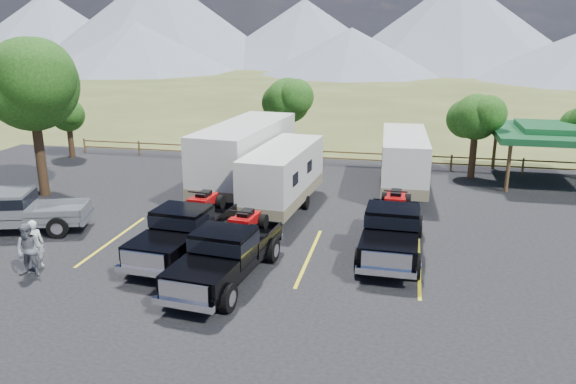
% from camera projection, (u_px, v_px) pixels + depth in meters
% --- Properties ---
extents(ground, '(320.00, 320.00, 0.00)m').
position_uv_depth(ground, '(224.00, 302.00, 17.59)').
color(ground, '#3F4D20').
rests_on(ground, ground).
extents(asphalt_lot, '(44.00, 34.00, 0.04)m').
position_uv_depth(asphalt_lot, '(250.00, 263.00, 20.40)').
color(asphalt_lot, black).
rests_on(asphalt_lot, ground).
extents(stall_lines, '(12.12, 5.50, 0.01)m').
position_uv_depth(stall_lines, '(257.00, 252.00, 21.33)').
color(stall_lines, yellow).
rests_on(stall_lines, asphalt_lot).
extents(tree_big_nw, '(5.54, 5.18, 7.84)m').
position_uv_depth(tree_big_nw, '(31.00, 84.00, 26.96)').
color(tree_big_nw, black).
rests_on(tree_big_nw, ground).
extents(tree_ne_a, '(3.11, 2.92, 4.76)m').
position_uv_depth(tree_ne_a, '(476.00, 117.00, 30.76)').
color(tree_ne_a, black).
rests_on(tree_ne_a, ground).
extents(tree_north, '(3.46, 3.24, 5.25)m').
position_uv_depth(tree_north, '(288.00, 101.00, 34.73)').
color(tree_north, black).
rests_on(tree_north, ground).
extents(tree_nw_small, '(2.59, 2.43, 3.85)m').
position_uv_depth(tree_nw_small, '(68.00, 115.00, 35.94)').
color(tree_nw_small, black).
rests_on(tree_nw_small, ground).
extents(rail_fence, '(36.12, 0.12, 1.00)m').
position_uv_depth(rail_fence, '(350.00, 157.00, 34.36)').
color(rail_fence, brown).
rests_on(rail_fence, ground).
extents(pavilion, '(6.20, 6.20, 3.22)m').
position_uv_depth(pavilion, '(553.00, 133.00, 30.14)').
color(pavilion, brown).
rests_on(pavilion, ground).
extents(mountain_range, '(209.00, 71.00, 20.00)m').
position_uv_depth(mountain_range, '(349.00, 28.00, 116.23)').
color(mountain_range, gray).
rests_on(mountain_range, ground).
extents(rig_left, '(2.58, 6.31, 2.06)m').
position_uv_depth(rig_left, '(186.00, 228.00, 21.01)').
color(rig_left, black).
rests_on(rig_left, asphalt_lot).
extents(rig_center, '(2.68, 6.30, 2.04)m').
position_uv_depth(rig_center, '(227.00, 252.00, 18.82)').
color(rig_center, black).
rests_on(rig_center, asphalt_lot).
extents(rig_right, '(2.35, 6.31, 2.09)m').
position_uv_depth(rig_right, '(392.00, 227.00, 21.02)').
color(rig_right, black).
rests_on(rig_right, asphalt_lot).
extents(trailer_left, '(3.49, 10.41, 3.60)m').
position_uv_depth(trailer_left, '(245.00, 158.00, 28.25)').
color(trailer_left, silver).
rests_on(trailer_left, asphalt_lot).
extents(trailer_center, '(2.76, 8.48, 2.93)m').
position_uv_depth(trailer_center, '(283.00, 177.00, 25.98)').
color(trailer_center, silver).
rests_on(trailer_center, asphalt_lot).
extents(trailer_right, '(2.48, 8.55, 2.97)m').
position_uv_depth(trailer_right, '(404.00, 162.00, 28.85)').
color(trailer_right, silver).
rests_on(trailer_right, asphalt_lot).
extents(pickup_silver, '(6.15, 3.55, 1.76)m').
position_uv_depth(pickup_silver, '(17.00, 211.00, 23.20)').
color(pickup_silver, gray).
rests_on(pickup_silver, asphalt_lot).
extents(person_a, '(0.75, 0.63, 1.75)m').
position_uv_depth(person_a, '(35.00, 244.00, 19.80)').
color(person_a, white).
rests_on(person_a, asphalt_lot).
extents(person_b, '(0.99, 0.81, 1.87)m').
position_uv_depth(person_b, '(29.00, 250.00, 19.07)').
color(person_b, slate).
rests_on(person_b, asphalt_lot).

